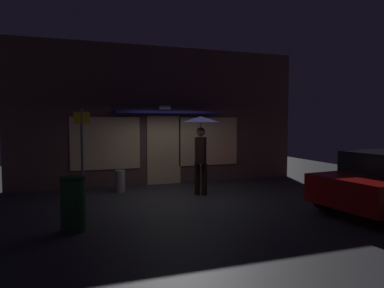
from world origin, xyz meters
TOP-DOWN VIEW (x-y plane):
  - ground_plane at (0.00, 0.00)m, footprint 18.00×18.00m
  - building_facade at (-0.00, 2.34)m, footprint 9.35×1.00m
  - person_with_umbrella at (0.51, 0.18)m, footprint 1.08×1.08m
  - street_sign_post at (-2.57, 0.62)m, footprint 0.40×0.07m
  - sidewalk_bollard at (-1.53, 1.30)m, footprint 0.29×0.29m
  - trash_bin at (-2.84, -2.04)m, footprint 0.47×0.47m

SIDE VIEW (x-z plane):
  - ground_plane at x=0.00m, z-range 0.00..0.00m
  - sidewalk_bollard at x=-1.53m, z-range 0.00..0.63m
  - trash_bin at x=-2.84m, z-range 0.00..1.01m
  - street_sign_post at x=-2.57m, z-range 0.16..2.52m
  - person_with_umbrella at x=0.51m, z-range 0.57..2.72m
  - building_facade at x=0.00m, z-range -0.02..4.37m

